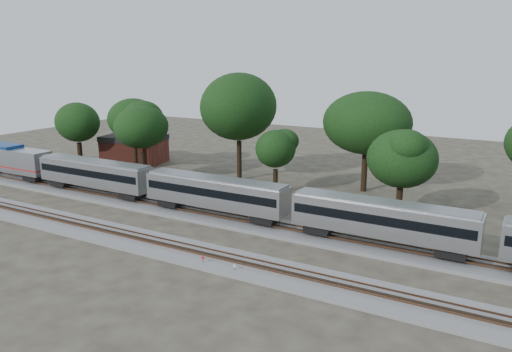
% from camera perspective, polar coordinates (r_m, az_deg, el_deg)
% --- Properties ---
extents(ground, '(160.00, 160.00, 0.00)m').
position_cam_1_polar(ground, '(52.56, -7.01, -6.94)').
color(ground, '#383328').
rests_on(ground, ground).
extents(track_far, '(160.00, 5.00, 0.73)m').
position_cam_1_polar(track_far, '(57.14, -3.46, -4.93)').
color(track_far, slate).
rests_on(track_far, ground).
extents(track_near, '(160.00, 5.00, 0.73)m').
position_cam_1_polar(track_near, '(49.56, -9.77, -8.10)').
color(track_near, slate).
rests_on(track_near, ground).
extents(train, '(130.52, 3.18, 4.69)m').
position_cam_1_polar(train, '(49.27, 14.39, -4.70)').
color(train, '#B0B2B7').
rests_on(train, ground).
extents(switch_stand_red, '(0.32, 0.06, 0.99)m').
position_cam_1_polar(switch_stand_red, '(45.34, -6.08, -9.52)').
color(switch_stand_red, '#512D19').
rests_on(switch_stand_red, ground).
extents(switch_stand_white, '(0.29, 0.08, 0.91)m').
position_cam_1_polar(switch_stand_white, '(43.69, -2.49, -10.45)').
color(switch_stand_white, '#512D19').
rests_on(switch_stand_white, ground).
extents(switch_lever, '(0.55, 0.39, 0.30)m').
position_cam_1_polar(switch_lever, '(43.97, -3.68, -10.92)').
color(switch_lever, '#512D19').
rests_on(switch_lever, ground).
extents(brick_building, '(11.10, 8.74, 4.80)m').
position_cam_1_polar(brick_building, '(89.44, -13.72, 3.01)').
color(brick_building, maroon).
rests_on(brick_building, ground).
extents(tree_0, '(7.61, 7.61, 10.73)m').
position_cam_1_polar(tree_0, '(88.43, -19.74, 5.80)').
color(tree_0, black).
rests_on(tree_0, ground).
extents(tree_1, '(8.47, 8.47, 11.95)m').
position_cam_1_polar(tree_1, '(82.81, -13.84, 6.31)').
color(tree_1, black).
rests_on(tree_1, ground).
extents(tree_2, '(8.34, 8.34, 11.77)m').
position_cam_1_polar(tree_2, '(74.58, -12.97, 5.47)').
color(tree_2, black).
rests_on(tree_2, ground).
extents(tree_3, '(11.22, 11.22, 15.81)m').
position_cam_1_polar(tree_3, '(73.60, -1.98, 7.93)').
color(tree_3, black).
rests_on(tree_3, ground).
extents(tree_4, '(6.32, 6.32, 8.90)m').
position_cam_1_polar(tree_4, '(66.69, 2.27, 3.12)').
color(tree_4, black).
rests_on(tree_4, ground).
extents(tree_5, '(9.65, 9.65, 13.60)m').
position_cam_1_polar(tree_5, '(69.01, 12.55, 5.93)').
color(tree_5, black).
rests_on(tree_5, ground).
extents(tree_6, '(7.15, 7.15, 10.08)m').
position_cam_1_polar(tree_6, '(58.48, 16.35, 1.88)').
color(tree_6, black).
rests_on(tree_6, ground).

